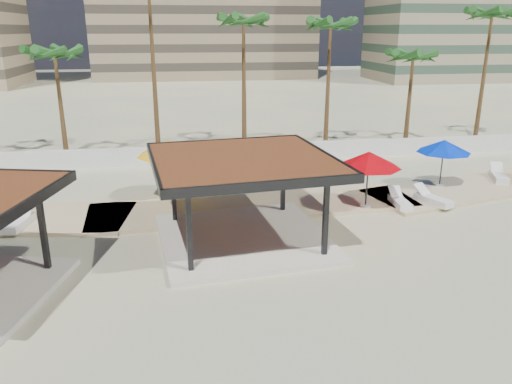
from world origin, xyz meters
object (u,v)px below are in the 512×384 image
lounger_c (433,199)px  umbrella_c (369,160)px  pavilion_central (243,191)px  lounger_b (399,202)px  lounger_a (19,222)px  lounger_d (499,176)px

lounger_c → umbrella_c: bearing=67.2°
pavilion_central → umbrella_c: size_ratio=1.98×
pavilion_central → lounger_b: 8.68m
pavilion_central → lounger_a: bearing=158.7°
pavilion_central → lounger_d: pavilion_central is taller
lounger_b → lounger_c: lounger_c is taller
pavilion_central → lounger_b: size_ratio=4.05×
umbrella_c → lounger_d: (9.22, 3.22, -2.18)m
lounger_a → lounger_c: (19.37, -0.00, 0.00)m
lounger_b → lounger_d: bearing=-63.0°
lounger_a → lounger_d: bearing=-72.8°
lounger_a → lounger_d: lounger_d is taller
lounger_b → lounger_c: 1.74m
lounger_d → lounger_c: bearing=141.3°
lounger_c → lounger_d: bearing=-84.4°
lounger_b → lounger_d: 8.11m
lounger_c → lounger_d: lounger_d is taller
umbrella_c → lounger_d: size_ratio=1.78×
pavilion_central → lounger_d: size_ratio=3.52×
umbrella_c → lounger_c: size_ratio=1.83×
lounger_b → lounger_d: size_ratio=0.87×
lounger_c → pavilion_central: bearing=81.4°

